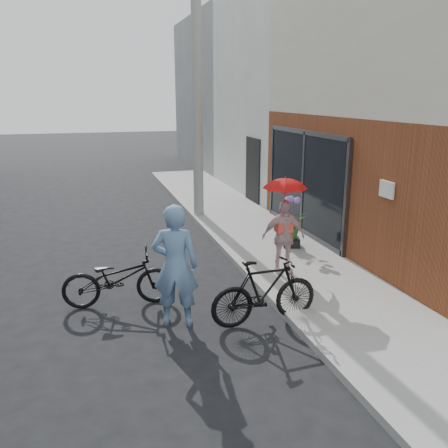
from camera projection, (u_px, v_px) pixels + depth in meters
name	position (u px, v px, depth m)	size (l,w,h in m)	color
ground	(220.00, 310.00, 7.86)	(80.00, 80.00, 0.00)	black
sidewalk	(287.00, 256.00, 10.27)	(2.20, 24.00, 0.12)	gray
curb	(236.00, 262.00, 9.95)	(0.12, 24.00, 0.12)	#9E9E99
plaster_building	(341.00, 93.00, 17.24)	(8.00, 6.00, 7.00)	white
east_building_far	(269.00, 94.00, 23.71)	(8.00, 8.00, 7.00)	slate
utility_pole	(197.00, 93.00, 12.79)	(0.28, 0.28, 7.00)	#9E9E99
officer	(175.00, 266.00, 7.13)	(0.70, 0.46, 1.92)	#6589B4
bike_left	(118.00, 278.00, 7.92)	(0.64, 1.84, 0.96)	black
bike_right	(265.00, 291.00, 7.29)	(0.49, 1.74, 1.05)	black
kimono_woman	(283.00, 237.00, 9.00)	(0.84, 0.35, 1.44)	beige
parasol	(285.00, 182.00, 8.72)	(0.79, 0.79, 0.69)	red
planter	(291.00, 242.00, 10.74)	(0.36, 0.36, 0.19)	black
potted_plant	(292.00, 225.00, 10.64)	(0.57, 0.49, 0.63)	#376026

